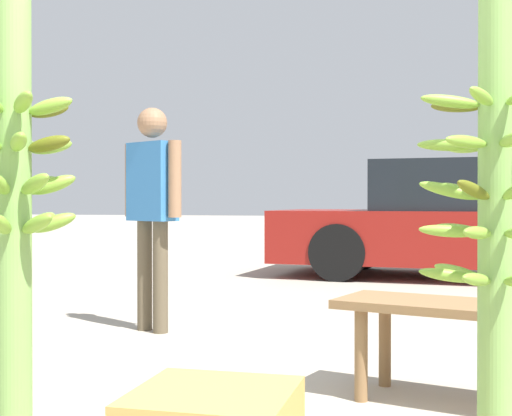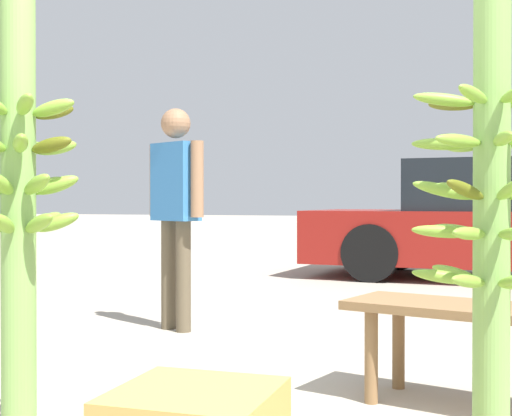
{
  "view_description": "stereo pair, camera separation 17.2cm",
  "coord_description": "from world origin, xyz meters",
  "px_view_note": "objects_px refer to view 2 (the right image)",
  "views": [
    {
      "loc": [
        0.63,
        -1.89,
        0.9
      ],
      "look_at": [
        0.01,
        0.62,
        0.88
      ],
      "focal_mm": 50.0,
      "sensor_mm": 36.0,
      "label": 1
    },
    {
      "loc": [
        0.79,
        -1.84,
        0.9
      ],
      "look_at": [
        0.01,
        0.62,
        0.88
      ],
      "focal_mm": 50.0,
      "sensor_mm": 36.0,
      "label": 2
    }
  ],
  "objects_px": {
    "banana_stalk_left": "(18,196)",
    "banana_stalk_center": "(492,220)",
    "parked_car": "(511,222)",
    "vendor_person": "(176,197)"
  },
  "relations": [
    {
      "from": "banana_stalk_left",
      "to": "parked_car",
      "type": "relative_size",
      "value": 0.38
    },
    {
      "from": "banana_stalk_center",
      "to": "parked_car",
      "type": "relative_size",
      "value": 0.35
    },
    {
      "from": "banana_stalk_left",
      "to": "banana_stalk_center",
      "type": "distance_m",
      "value": 1.63
    },
    {
      "from": "banana_stalk_center",
      "to": "vendor_person",
      "type": "height_order",
      "value": "banana_stalk_center"
    },
    {
      "from": "parked_car",
      "to": "vendor_person",
      "type": "bearing_deg",
      "value": 154.7
    },
    {
      "from": "banana_stalk_left",
      "to": "parked_car",
      "type": "height_order",
      "value": "banana_stalk_left"
    },
    {
      "from": "banana_stalk_center",
      "to": "parked_car",
      "type": "bearing_deg",
      "value": 87.47
    },
    {
      "from": "banana_stalk_left",
      "to": "banana_stalk_center",
      "type": "height_order",
      "value": "banana_stalk_left"
    },
    {
      "from": "vendor_person",
      "to": "banana_stalk_left",
      "type": "bearing_deg",
      "value": 128.35
    },
    {
      "from": "banana_stalk_left",
      "to": "vendor_person",
      "type": "relative_size",
      "value": 1.13
    }
  ]
}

